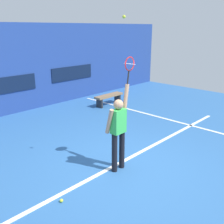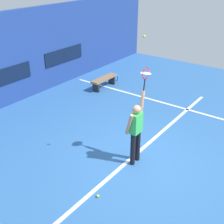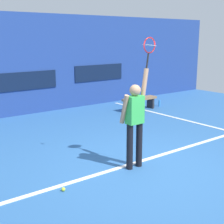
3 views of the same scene
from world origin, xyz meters
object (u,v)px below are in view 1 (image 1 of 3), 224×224
object	(u,v)px
court_bench	(109,97)
tennis_racket	(129,65)
tennis_player	(118,129)
spare_ball	(61,201)
tennis_ball	(124,17)
water_bottle	(124,98)

from	to	relation	value
court_bench	tennis_racket	bearing A→B (deg)	-130.82
tennis_player	spare_ball	distance (m)	1.93
tennis_racket	tennis_ball	bearing A→B (deg)	-165.97
tennis_racket	spare_ball	world-z (taller)	tennis_racket
tennis_racket	tennis_ball	size ratio (longest dim) A/B	9.14
tennis_racket	court_bench	size ratio (longest dim) A/B	0.44
spare_ball	water_bottle	bearing A→B (deg)	31.81
tennis_player	court_bench	size ratio (longest dim) A/B	1.42
water_bottle	spare_ball	distance (m)	7.56
court_bench	water_bottle	distance (m)	1.04
tennis_player	tennis_ball	size ratio (longest dim) A/B	29.27
court_bench	spare_ball	world-z (taller)	court_bench
tennis_racket	water_bottle	world-z (taller)	tennis_racket
tennis_player	tennis_ball	distance (m)	2.37
tennis_racket	tennis_ball	xyz separation A→B (m)	(-0.28, -0.07, 0.99)
tennis_player	tennis_ball	world-z (taller)	tennis_ball
water_bottle	tennis_racket	bearing A→B (deg)	-138.32
tennis_ball	court_bench	distance (m)	6.23
court_bench	water_bottle	size ratio (longest dim) A/B	5.83
tennis_player	water_bottle	xyz separation A→B (m)	(4.76, 3.93, -0.89)
tennis_player	court_bench	xyz separation A→B (m)	(3.74, 3.93, -0.67)
tennis_racket	tennis_player	bearing A→B (deg)	179.29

